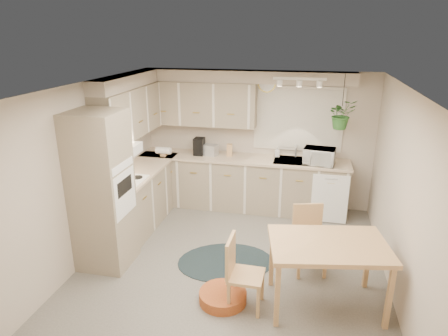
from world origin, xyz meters
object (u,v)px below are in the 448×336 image
at_px(pet_bed, 223,297).
at_px(microwave, 319,154).
at_px(chair_back, 310,241).
at_px(braided_rug, 225,262).
at_px(dining_table, 326,275).
at_px(chair_left, 246,274).

height_order(pet_bed, microwave, microwave).
height_order(chair_back, pet_bed, chair_back).
relative_size(braided_rug, pet_bed, 2.34).
relative_size(braided_rug, microwave, 2.66).
xyz_separation_m(dining_table, braided_rug, (-1.30, 0.63, -0.40)).
relative_size(chair_left, microwave, 1.75).
distance_m(chair_left, chair_back, 1.12).
relative_size(chair_left, chair_back, 0.97).
distance_m(dining_table, pet_bed, 1.22).
bearing_deg(microwave, chair_back, -85.06).
height_order(dining_table, chair_back, chair_back).
height_order(chair_back, microwave, microwave).
bearing_deg(pet_bed, chair_left, -4.61).
height_order(dining_table, chair_left, chair_left).
bearing_deg(chair_left, microwave, 164.61).
relative_size(dining_table, chair_back, 1.45).
bearing_deg(dining_table, chair_left, -166.04).
bearing_deg(microwave, braided_rug, -116.77).
relative_size(dining_table, braided_rug, 0.98).
bearing_deg(braided_rug, chair_back, 1.58).
relative_size(dining_table, pet_bed, 2.29).
xyz_separation_m(chair_left, braided_rug, (-0.42, 0.85, -0.43)).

